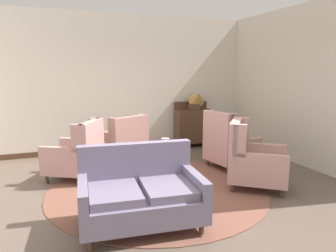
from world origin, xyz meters
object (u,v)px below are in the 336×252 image
at_px(gramophone, 197,98).
at_px(armchair_near_sideboard, 252,160).
at_px(settee, 140,194).
at_px(armchair_beside_settee, 228,145).
at_px(side_table, 222,143).
at_px(armchair_near_window, 123,142).
at_px(porcelain_vase, 165,150).
at_px(armchair_far_left, 78,154).
at_px(sideboard, 193,126).
at_px(coffee_table, 164,163).

bearing_deg(gramophone, armchair_near_sideboard, -97.04).
relative_size(settee, armchair_beside_settee, 1.37).
bearing_deg(side_table, armchair_beside_settee, -101.35).
bearing_deg(gramophone, armchair_near_window, -160.21).
xyz_separation_m(settee, armchair_near_window, (0.38, 2.73, 0.03)).
distance_m(porcelain_vase, armchair_beside_settee, 1.56).
bearing_deg(armchair_near_window, settee, 58.35).
height_order(settee, gramophone, gramophone).
xyz_separation_m(armchair_near_window, armchair_far_left, (-0.94, -0.67, 0.01)).
relative_size(armchair_near_sideboard, gramophone, 2.05).
height_order(armchair_near_sideboard, side_table, armchair_near_sideboard).
relative_size(side_table, sideboard, 0.59).
bearing_deg(armchair_near_window, gramophone, 176.07).
distance_m(armchair_beside_settee, armchair_near_window, 2.14).
bearing_deg(armchair_far_left, coffee_table, 88.86).
relative_size(armchair_beside_settee, armchair_near_window, 1.00).
distance_m(porcelain_vase, gramophone, 2.83).
height_order(porcelain_vase, armchair_beside_settee, armchair_beside_settee).
distance_m(armchair_near_window, sideboard, 2.14).
distance_m(armchair_far_left, armchair_near_sideboard, 2.99).
distance_m(porcelain_vase, settee, 1.47).
relative_size(coffee_table, gramophone, 1.42).
height_order(armchair_near_sideboard, gramophone, gramophone).
bearing_deg(sideboard, gramophone, -60.85).
xyz_separation_m(armchair_near_window, armchair_near_sideboard, (1.68, -2.11, 0.02)).
xyz_separation_m(armchair_near_sideboard, side_table, (0.28, 1.47, -0.05)).
bearing_deg(armchair_beside_settee, sideboard, -13.34).
height_order(porcelain_vase, gramophone, gramophone).
xyz_separation_m(settee, sideboard, (2.36, 3.55, 0.13)).
distance_m(coffee_table, gramophone, 2.87).
bearing_deg(porcelain_vase, side_table, 28.82).
bearing_deg(coffee_table, armchair_beside_settee, 15.94).
xyz_separation_m(armchair_beside_settee, armchair_near_window, (-1.87, 1.04, -0.03)).
distance_m(armchair_near_window, gramophone, 2.29).
xyz_separation_m(armchair_far_left, gramophone, (2.97, 1.40, 0.78)).
height_order(armchair_far_left, sideboard, sideboard).
xyz_separation_m(armchair_near_window, gramophone, (2.03, 0.73, 0.78)).
height_order(porcelain_vase, side_table, porcelain_vase).
bearing_deg(armchair_beside_settee, gramophone, -15.18).
relative_size(armchair_far_left, sideboard, 1.02).
distance_m(armchair_far_left, side_table, 2.90).
relative_size(armchair_near_window, gramophone, 1.90).
bearing_deg(armchair_beside_settee, coffee_table, 95.79).
xyz_separation_m(porcelain_vase, armchair_far_left, (-1.33, 0.83, -0.16)).
xyz_separation_m(coffee_table, gramophone, (1.65, 2.20, 0.85)).
bearing_deg(sideboard, armchair_near_window, -157.38).
relative_size(armchair_near_window, side_table, 1.69).
xyz_separation_m(armchair_far_left, side_table, (2.90, 0.03, -0.04)).
bearing_deg(sideboard, armchair_near_sideboard, -95.82).
bearing_deg(side_table, gramophone, 86.85).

